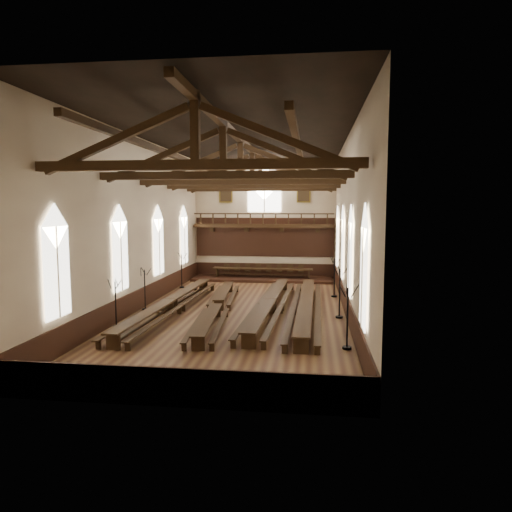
# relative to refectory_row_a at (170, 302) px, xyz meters

# --- Properties ---
(ground) EXTENTS (26.00, 26.00, 0.00)m
(ground) POSITION_rel_refectory_row_a_xyz_m (3.91, 0.96, -0.57)
(ground) COLOR brown
(ground) RESTS_ON ground
(room_walls) EXTENTS (26.00, 26.00, 26.00)m
(room_walls) POSITION_rel_refectory_row_a_xyz_m (3.91, 0.96, 5.89)
(room_walls) COLOR beige
(room_walls) RESTS_ON ground
(wainscot_band) EXTENTS (12.00, 26.00, 1.20)m
(wainscot_band) POSITION_rel_refectory_row_a_xyz_m (3.91, 0.96, 0.03)
(wainscot_band) COLOR #32190F
(wainscot_band) RESTS_ON ground
(side_windows) EXTENTS (11.85, 19.80, 4.50)m
(side_windows) POSITION_rel_refectory_row_a_xyz_m (3.91, 0.96, 3.17)
(side_windows) COLOR white
(side_windows) RESTS_ON room_walls
(end_window) EXTENTS (2.80, 0.12, 3.80)m
(end_window) POSITION_rel_refectory_row_a_xyz_m (3.91, 13.85, 6.65)
(end_window) COLOR white
(end_window) RESTS_ON room_walls
(minstrels_gallery) EXTENTS (11.80, 1.24, 3.70)m
(minstrels_gallery) POSITION_rel_refectory_row_a_xyz_m (3.91, 13.62, 3.33)
(minstrels_gallery) COLOR #362411
(minstrels_gallery) RESTS_ON room_walls
(portraits) EXTENTS (7.75, 0.09, 1.45)m
(portraits) POSITION_rel_refectory_row_a_xyz_m (3.91, 13.85, 6.53)
(portraits) COLOR brown
(portraits) RESTS_ON room_walls
(roof_trusses) EXTENTS (11.70, 25.70, 2.80)m
(roof_trusses) POSITION_rel_refectory_row_a_xyz_m (3.91, 0.96, 7.64)
(roof_trusses) COLOR #362411
(roof_trusses) RESTS_ON room_walls
(refectory_row_a) EXTENTS (1.84, 14.77, 0.78)m
(refectory_row_a) POSITION_rel_refectory_row_a_xyz_m (0.00, 0.00, 0.00)
(refectory_row_a) COLOR #362411
(refectory_row_a) RESTS_ON ground
(refectory_row_b) EXTENTS (1.98, 14.04, 0.70)m
(refectory_row_b) POSITION_rel_refectory_row_a_xyz_m (2.70, -0.05, -0.06)
(refectory_row_b) COLOR #362411
(refectory_row_b) RESTS_ON ground
(refectory_row_c) EXTENTS (1.88, 14.81, 0.79)m
(refectory_row_c) POSITION_rel_refectory_row_a_xyz_m (5.63, 0.83, 0.00)
(refectory_row_c) COLOR #362411
(refectory_row_c) RESTS_ON ground
(refectory_row_d) EXTENTS (1.74, 14.92, 0.80)m
(refectory_row_d) POSITION_rel_refectory_row_a_xyz_m (7.66, 0.50, 0.01)
(refectory_row_d) COLOR #362411
(refectory_row_d) RESTS_ON ground
(dais) EXTENTS (11.40, 3.17, 0.21)m
(dais) POSITION_rel_refectory_row_a_xyz_m (3.91, 12.36, -0.47)
(dais) COLOR #32190F
(dais) RESTS_ON ground
(high_table) EXTENTS (8.28, 1.16, 0.77)m
(high_table) POSITION_rel_refectory_row_a_xyz_m (3.91, 12.36, 0.29)
(high_table) COLOR #362411
(high_table) RESTS_ON dais
(high_chairs) EXTENTS (6.75, 0.46, 1.00)m
(high_chairs) POSITION_rel_refectory_row_a_xyz_m (3.91, 13.16, 0.18)
(high_chairs) COLOR #362411
(high_chairs) RESTS_ON dais
(candelabrum_left_near) EXTENTS (0.74, 0.69, 2.45)m
(candelabrum_left_near) POSITION_rel_refectory_row_a_xyz_m (-1.64, -3.59, 0.17)
(candelabrum_left_near) COLOR black
(candelabrum_left_near) RESTS_ON ground
(candelabrum_left_mid) EXTENTS (0.69, 0.77, 2.51)m
(candelabrum_left_mid) POSITION_rel_refectory_row_a_xyz_m (-1.64, 0.38, 0.19)
(candelabrum_left_mid) COLOR black
(candelabrum_left_mid) RESTS_ON ground
(candelabrum_left_far) EXTENTS (0.77, 0.79, 2.63)m
(candelabrum_left_far) POSITION_rel_refectory_row_a_xyz_m (-1.64, 7.90, 0.23)
(candelabrum_left_far) COLOR black
(candelabrum_left_far) RESTS_ON ground
(candelabrum_right_near) EXTENTS (0.84, 0.78, 2.77)m
(candelabrum_right_near) POSITION_rel_refectory_row_a_xyz_m (9.46, -5.68, 0.27)
(candelabrum_right_near) COLOR black
(candelabrum_right_near) RESTS_ON ground
(candelabrum_right_mid) EXTENTS (0.85, 0.84, 2.85)m
(candelabrum_right_mid) POSITION_rel_refectory_row_a_xyz_m (9.46, -0.18, 0.29)
(candelabrum_right_mid) COLOR black
(candelabrum_right_mid) RESTS_ON ground
(candelabrum_right_far) EXTENTS (0.79, 0.83, 2.75)m
(candelabrum_right_far) POSITION_rel_refectory_row_a_xyz_m (9.46, 5.73, 0.26)
(candelabrum_right_far) COLOR black
(candelabrum_right_far) RESTS_ON ground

